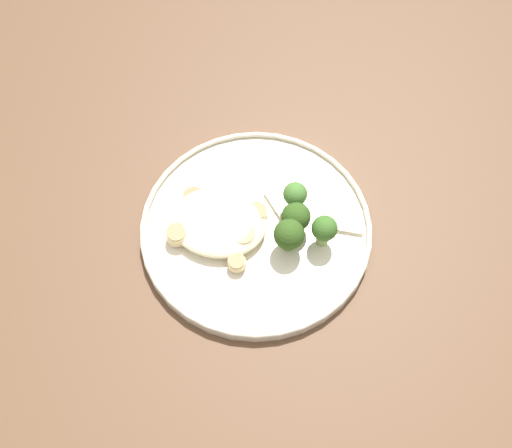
{
  "coord_description": "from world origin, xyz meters",
  "views": [
    {
      "loc": [
        -0.09,
        0.4,
        1.44
      ],
      "look_at": [
        -0.01,
        0.04,
        0.76
      ],
      "focal_mm": 44.08,
      "sensor_mm": 36.0,
      "label": 1
    }
  ],
  "objects": [
    {
      "name": "seared_scallop_left_edge",
      "position": [
        0.0,
        0.09,
        0.76
      ],
      "size": [
        0.02,
        0.02,
        0.01
      ],
      "color": "#E5C689",
      "rests_on": "dinner_plate"
    },
    {
      "name": "onion_sliver_pale_crescent",
      "position": [
        -0.03,
        -0.0,
        0.75
      ],
      "size": [
        0.03,
        0.04,
        0.0
      ],
      "primitive_type": "cube",
      "rotation": [
        0.0,
        0.0,
        5.41
      ],
      "color": "silver",
      "rests_on": "dinner_plate"
    },
    {
      "name": "seared_scallop_tiny_bay",
      "position": [
        0.04,
        0.06,
        0.76
      ],
      "size": [
        0.02,
        0.02,
        0.01
      ],
      "color": "beige",
      "rests_on": "dinner_plate"
    },
    {
      "name": "broccoli_floret_center_pile",
      "position": [
        -0.1,
        0.04,
        0.78
      ],
      "size": [
        0.03,
        0.03,
        0.05
      ],
      "color": "#89A356",
      "rests_on": "dinner_plate"
    },
    {
      "name": "broccoli_floret_beside_noodles",
      "position": [
        -0.05,
        -0.0,
        0.79
      ],
      "size": [
        0.03,
        0.03,
        0.05
      ],
      "color": "#89A356",
      "rests_on": "dinner_plate"
    },
    {
      "name": "broccoli_floret_rear_charred",
      "position": [
        -0.06,
        0.03,
        0.78
      ],
      "size": [
        0.04,
        0.04,
        0.05
      ],
      "color": "#89A356",
      "rests_on": "dinner_plate"
    },
    {
      "name": "dinner_plate",
      "position": [
        -0.01,
        0.04,
        0.75
      ],
      "size": [
        0.29,
        0.29,
        0.02
      ],
      "color": "beige",
      "rests_on": "wooden_dining_table"
    },
    {
      "name": "onion_sliver_curled_piece",
      "position": [
        -0.06,
        0.03,
        0.75
      ],
      "size": [
        0.02,
        0.04,
        0.0
      ],
      "primitive_type": "cube",
      "rotation": [
        0.0,
        0.0,
        4.23
      ],
      "color": "silver",
      "rests_on": "dinner_plate"
    },
    {
      "name": "ground",
      "position": [
        0.0,
        0.0,
        0.0
      ],
      "size": [
        6.0,
        6.0,
        0.0
      ],
      "primitive_type": "plane",
      "color": "#2D2B28"
    },
    {
      "name": "seared_scallop_right_edge",
      "position": [
        0.08,
        0.07,
        0.76
      ],
      "size": [
        0.03,
        0.03,
        0.02
      ],
      "color": "#E5C689",
      "rests_on": "dinner_plate"
    },
    {
      "name": "broccoli_floret_small_sprig",
      "position": [
        -0.06,
        0.05,
        0.78
      ],
      "size": [
        0.04,
        0.04,
        0.05
      ],
      "color": "#7A994C",
      "rests_on": "dinner_plate"
    },
    {
      "name": "seared_scallop_front_small",
      "position": [
        0.0,
        0.06,
        0.76
      ],
      "size": [
        0.03,
        0.03,
        0.02
      ],
      "color": "beige",
      "rests_on": "dinner_plate"
    },
    {
      "name": "seared_scallop_center_golden",
      "position": [
        0.04,
        0.04,
        0.76
      ],
      "size": [
        0.04,
        0.04,
        0.01
      ],
      "color": "#DBB77A",
      "rests_on": "dinner_plate"
    },
    {
      "name": "wooden_dining_table",
      "position": [
        0.0,
        0.0,
        0.66
      ],
      "size": [
        1.4,
        1.0,
        0.74
      ],
      "color": "brown",
      "rests_on": "ground"
    },
    {
      "name": "seared_scallop_rear_pale",
      "position": [
        0.07,
        0.01,
        0.76
      ],
      "size": [
        0.03,
        0.03,
        0.01
      ],
      "color": "#DBB77A",
      "rests_on": "dinner_plate"
    },
    {
      "name": "noodle_bed",
      "position": [
        0.03,
        0.04,
        0.76
      ],
      "size": [
        0.12,
        0.1,
        0.02
      ],
      "color": "beige",
      "rests_on": "dinner_plate"
    },
    {
      "name": "onion_sliver_long_sliver",
      "position": [
        -0.13,
        0.02,
        0.75
      ],
      "size": [
        0.04,
        0.01,
        0.0
      ],
      "primitive_type": "cube",
      "rotation": [
        0.0,
        0.0,
        3.14
      ],
      "color": "silver",
      "rests_on": "dinner_plate"
    },
    {
      "name": "seared_scallop_tilted_round",
      "position": [
        -0.01,
        0.02,
        0.76
      ],
      "size": [
        0.03,
        0.03,
        0.01
      ],
      "color": "#E5C689",
      "rests_on": "dinner_plate"
    }
  ]
}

